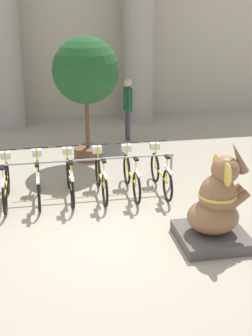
{
  "coord_description": "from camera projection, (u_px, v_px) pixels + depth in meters",
  "views": [
    {
      "loc": [
        -1.13,
        -6.98,
        3.92
      ],
      "look_at": [
        0.32,
        0.68,
        1.0
      ],
      "focal_mm": 50.0,
      "sensor_mm": 36.0,
      "label": 1
    }
  ],
  "objects": [
    {
      "name": "bicycle_5",
      "position": [
        101.0,
        177.0,
        9.57
      ],
      "size": [
        0.48,
        1.7,
        0.96
      ],
      "color": "black",
      "rests_on": "ground_plane"
    },
    {
      "name": "person_pedestrian",
      "position": [
        128.0,
        104.0,
        12.94
      ],
      "size": [
        0.23,
        0.47,
        1.74
      ],
      "color": "#383342",
      "rests_on": "ground_plane"
    },
    {
      "name": "bike_rack",
      "position": [
        53.0,
        167.0,
        9.41
      ],
      "size": [
        5.02,
        0.05,
        0.77
      ],
      "color": "gray",
      "rests_on": "ground_plane"
    },
    {
      "name": "bicycle_4",
      "position": [
        70.0,
        179.0,
        9.48
      ],
      "size": [
        0.48,
        1.7,
        0.96
      ],
      "color": "black",
      "rests_on": "ground_plane"
    },
    {
      "name": "column_right",
      "position": [
        139.0,
        38.0,
        14.42
      ],
      "size": [
        1.19,
        1.19,
        5.16
      ],
      "color": "gray",
      "rests_on": "ground_plane"
    },
    {
      "name": "building_facade",
      "position": [
        70.0,
        24.0,
        14.85
      ],
      "size": [
        20.0,
        0.2,
        6.0
      ],
      "color": "#B2A893",
      "rests_on": "ground_plane"
    },
    {
      "name": "column_left",
      "position": [
        4.0,
        40.0,
        13.71
      ],
      "size": [
        1.19,
        1.19,
        5.16
      ],
      "color": "gray",
      "rests_on": "ground_plane"
    },
    {
      "name": "bicycle_2",
      "position": [
        6.0,
        184.0,
        9.22
      ],
      "size": [
        0.48,
        1.7,
        0.96
      ],
      "color": "black",
      "rests_on": "ground_plane"
    },
    {
      "name": "elephant_statue",
      "position": [
        216.0,
        209.0,
        7.66
      ],
      "size": [
        1.12,
        1.12,
        1.77
      ],
      "color": "#4C4742",
      "rests_on": "ground_plane"
    },
    {
      "name": "ground_plane",
      "position": [
        115.0,
        238.0,
        8.0
      ],
      "size": [
        60.0,
        60.0,
        0.0
      ],
      "primitive_type": "plane",
      "color": "#9E937F"
    },
    {
      "name": "bicycle_3",
      "position": [
        38.0,
        181.0,
        9.37
      ],
      "size": [
        0.48,
        1.7,
        0.96
      ],
      "color": "black",
      "rests_on": "ground_plane"
    },
    {
      "name": "bicycle_6",
      "position": [
        131.0,
        175.0,
        9.68
      ],
      "size": [
        0.48,
        1.7,
        0.96
      ],
      "color": "black",
      "rests_on": "ground_plane"
    },
    {
      "name": "potted_tree",
      "position": [
        86.0,
        74.0,
        11.04
      ],
      "size": [
        1.59,
        1.59,
        3.01
      ],
      "color": "brown",
      "rests_on": "ground_plane"
    },
    {
      "name": "bicycle_7",
      "position": [
        161.0,
        173.0,
        9.8
      ],
      "size": [
        0.48,
        1.7,
        0.96
      ],
      "color": "black",
      "rests_on": "ground_plane"
    }
  ]
}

